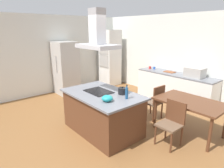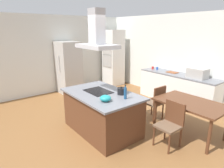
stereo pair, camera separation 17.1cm
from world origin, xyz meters
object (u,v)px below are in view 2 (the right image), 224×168
object	(u,v)px
mixing_bowl	(105,98)
wall_oven_stack	(113,58)
cooktop	(98,91)
coffee_mug_red	(153,68)
refrigerator	(69,68)
chair_facing_island	(171,121)
countertop_microwave	(198,73)
cutting_board	(172,72)
olive_oil_bottle	(125,93)
range_hood	(97,36)
dining_table	(190,106)
chair_at_left_end	(156,101)
coffee_mug_blue	(157,68)
tea_kettle	(122,91)

from	to	relation	value
mixing_bowl	wall_oven_stack	distance (m)	4.41
cooktop	coffee_mug_red	xyz separation A→B (m)	(-0.88, 2.87, 0.04)
refrigerator	chair_facing_island	distance (m)	4.29
countertop_microwave	cutting_board	world-z (taller)	countertop_microwave
coffee_mug_red	refrigerator	world-z (taller)	refrigerator
olive_oil_bottle	wall_oven_stack	bearing A→B (deg)	144.46
cooktop	range_hood	distance (m)	1.20
cooktop	countertop_microwave	distance (m)	2.97
cooktop	olive_oil_bottle	distance (m)	0.75
mixing_bowl	dining_table	world-z (taller)	mixing_bowl
olive_oil_bottle	mixing_bowl	bearing A→B (deg)	-109.97
olive_oil_bottle	coffee_mug_red	size ratio (longest dim) A/B	3.18
countertop_microwave	wall_oven_stack	size ratio (longest dim) A/B	0.23
coffee_mug_red	range_hood	world-z (taller)	range_hood
countertop_microwave	refrigerator	world-z (taller)	refrigerator
chair_facing_island	cutting_board	bearing A→B (deg)	125.19
refrigerator	olive_oil_bottle	bearing A→B (deg)	-8.56
coffee_mug_red	chair_at_left_end	bearing A→B (deg)	-46.83
coffee_mug_red	refrigerator	distance (m)	2.93
cutting_board	range_hood	size ratio (longest dim) A/B	0.38
mixing_bowl	refrigerator	xyz separation A→B (m)	(-3.43, 0.92, -0.05)
coffee_mug_blue	chair_at_left_end	bearing A→B (deg)	-50.93
tea_kettle	chair_at_left_end	size ratio (longest dim) A/B	0.26
countertop_microwave	olive_oil_bottle	bearing A→B (deg)	-89.97
refrigerator	cutting_board	bearing A→B (deg)	39.50
coffee_mug_red	cutting_board	size ratio (longest dim) A/B	0.26
coffee_mug_blue	chair_at_left_end	xyz separation A→B (m)	(1.24, -1.53, -0.44)
countertop_microwave	dining_table	xyz separation A→B (m)	(0.71, -1.49, -0.37)
wall_oven_stack	chair_at_left_end	distance (m)	3.56
cooktop	coffee_mug_red	size ratio (longest dim) A/B	6.67
mixing_bowl	cutting_board	size ratio (longest dim) A/B	0.64
mixing_bowl	countertop_microwave	bearing A→B (deg)	87.47
dining_table	chair_facing_island	world-z (taller)	chair_facing_island
tea_kettle	chair_facing_island	bearing A→B (deg)	24.55
cooktop	range_hood	xyz separation A→B (m)	(-0.00, 0.00, 1.20)
refrigerator	mixing_bowl	bearing A→B (deg)	-15.01
range_hood	dining_table	bearing A→B (deg)	44.27
olive_oil_bottle	dining_table	xyz separation A→B (m)	(0.70, 1.23, -0.35)
wall_oven_stack	tea_kettle	bearing A→B (deg)	-36.19
chair_facing_island	range_hood	world-z (taller)	range_hood
coffee_mug_red	dining_table	size ratio (longest dim) A/B	0.06
chair_at_left_end	range_hood	world-z (taller)	range_hood
wall_oven_stack	dining_table	bearing A→B (deg)	-16.70
wall_oven_stack	chair_at_left_end	bearing A→B (deg)	-21.00
cutting_board	range_hood	distance (m)	3.17
countertop_microwave	dining_table	distance (m)	1.69
mixing_bowl	range_hood	xyz separation A→B (m)	(-0.58, 0.23, 1.14)
chair_at_left_end	coffee_mug_red	bearing A→B (deg)	133.17
tea_kettle	refrigerator	xyz separation A→B (m)	(-3.31, 0.41, -0.06)
olive_oil_bottle	refrigerator	distance (m)	3.61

